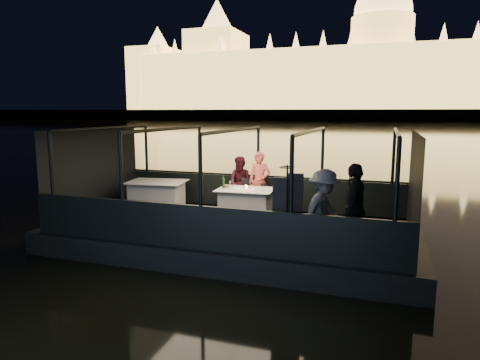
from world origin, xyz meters
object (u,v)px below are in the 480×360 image
(coat_stand, at_px, (287,208))
(person_woman_coral, at_px, (260,185))
(chair_port_left, at_px, (247,195))
(passenger_stripe, at_px, (323,212))
(person_man_maroon, at_px, (241,183))
(chair_port_right, at_px, (259,197))
(wine_bottle, at_px, (223,183))
(passenger_dark, at_px, (354,211))
(dining_table_central, at_px, (246,203))
(dining_table_aft, at_px, (157,197))

(coat_stand, distance_m, person_woman_coral, 3.54)
(chair_port_left, height_order, passenger_stripe, passenger_stripe)
(person_woman_coral, xyz_separation_m, person_man_maroon, (-0.57, 0.09, 0.00))
(chair_port_left, relative_size, person_woman_coral, 0.54)
(chair_port_right, height_order, coat_stand, coat_stand)
(coat_stand, xyz_separation_m, passenger_stripe, (0.69, 0.14, -0.05))
(chair_port_left, height_order, person_woman_coral, person_woman_coral)
(person_man_maroon, bearing_deg, chair_port_left, -38.35)
(coat_stand, relative_size, person_man_maroon, 1.16)
(chair_port_left, distance_m, wine_bottle, 1.02)
(passenger_dark, distance_m, wine_bottle, 3.92)
(chair_port_right, bearing_deg, person_man_maroon, 169.61)
(person_man_maroon, bearing_deg, passenger_dark, -41.57)
(dining_table_central, xyz_separation_m, person_man_maroon, (-0.43, 0.91, 0.36))
(chair_port_left, height_order, passenger_dark, passenger_dark)
(chair_port_right, relative_size, passenger_stripe, 0.48)
(dining_table_central, height_order, passenger_dark, passenger_dark)
(person_woman_coral, height_order, passenger_dark, passenger_dark)
(person_woman_coral, xyz_separation_m, wine_bottle, (-0.71, -0.91, 0.17))
(person_man_maroon, height_order, passenger_dark, passenger_dark)
(chair_port_left, xyz_separation_m, passenger_dark, (3.04, -2.73, 0.40))
(chair_port_left, height_order, chair_port_right, chair_port_left)
(coat_stand, xyz_separation_m, wine_bottle, (-2.18, 2.30, 0.02))
(dining_table_central, xyz_separation_m, passenger_stripe, (2.29, -2.26, 0.47))
(chair_port_right, xyz_separation_m, person_woman_coral, (-0.04, 0.23, 0.30))
(dining_table_central, height_order, chair_port_left, chair_port_left)
(chair_port_left, bearing_deg, person_man_maroon, 128.96)
(dining_table_aft, bearing_deg, passenger_dark, -20.21)
(coat_stand, bearing_deg, person_woman_coral, 114.61)
(chair_port_right, xyz_separation_m, wine_bottle, (-0.75, -0.68, 0.47))
(person_woman_coral, distance_m, wine_bottle, 1.17)
(dining_table_central, bearing_deg, person_woman_coral, 80.88)
(chair_port_left, xyz_separation_m, wine_bottle, (-0.38, -0.82, 0.47))
(dining_table_central, height_order, person_man_maroon, person_man_maroon)
(person_woman_coral, height_order, passenger_stripe, passenger_stripe)
(chair_port_right, bearing_deg, passenger_dark, -26.27)
(coat_stand, bearing_deg, chair_port_right, 115.64)
(chair_port_right, distance_m, wine_bottle, 1.12)
(passenger_dark, bearing_deg, dining_table_aft, -101.99)
(chair_port_right, distance_m, passenger_stripe, 3.57)
(dining_table_central, xyz_separation_m, coat_stand, (1.60, -2.39, 0.51))
(dining_table_aft, relative_size, person_man_maroon, 1.05)
(wine_bottle, bearing_deg, passenger_stripe, -37.04)
(coat_stand, height_order, wine_bottle, coat_stand)
(person_man_maroon, distance_m, passenger_stripe, 4.18)
(chair_port_right, relative_size, passenger_dark, 0.45)
(chair_port_left, bearing_deg, dining_table_aft, -175.66)
(dining_table_aft, relative_size, chair_port_right, 1.96)
(chair_port_left, xyz_separation_m, person_woman_coral, (0.33, 0.09, 0.30))
(dining_table_aft, distance_m, chair_port_left, 2.50)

